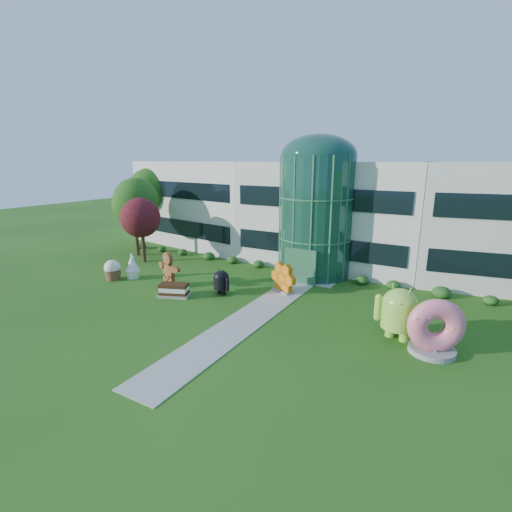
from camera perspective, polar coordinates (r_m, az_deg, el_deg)
The scene contains 14 objects.
ground at distance 22.14m, azimuth -2.72°, elevation -10.68°, with size 140.00×140.00×0.00m, color #215114.
building at distance 36.79m, azimuth 12.60°, elevation 6.71°, with size 46.00×15.00×9.30m, color beige, non-canonical shape.
atrium at distance 31.13m, azimuth 9.24°, elevation 5.98°, with size 6.00×6.00×9.80m, color #194738.
walkway at distance 23.68m, azimuth -0.08°, elevation -8.86°, with size 2.40×20.00×0.04m, color #9E9E93.
tree_red at distance 36.46m, azimuth -17.11°, elevation 3.72°, with size 4.00×4.00×6.00m, color #3F0C14, non-canonical shape.
trees_backdrop at distance 32.17m, azimuth 9.83°, elevation 4.96°, with size 52.00×8.00×8.40m, color #214B12, non-canonical shape.
android_green at distance 21.41m, azimuth 21.18°, elevation -7.72°, with size 2.95×1.97×3.34m, color #96D243, non-canonical shape.
android_black at distance 26.86m, azimuth -5.37°, elevation -3.73°, with size 1.82×1.22×2.07m, color black, non-canonical shape.
donut at distance 20.68m, azimuth 25.80°, elevation -9.63°, with size 2.82×1.36×2.94m, color #FD608B, non-canonical shape.
gingerbread at distance 29.03m, azimuth -13.32°, elevation -1.99°, with size 2.97×1.14×2.74m, color brown, non-canonical shape.
ice_cream_sandwich at distance 27.04m, azimuth -12.50°, elevation -5.14°, with size 2.17×1.09×0.97m, color #321D0B, non-canonical shape.
honeycomb at distance 27.24m, azimuth 4.23°, elevation -3.55°, with size 2.52×0.90×1.98m, color orange, non-canonical shape.
froyo at distance 31.97m, azimuth -18.47°, elevation -1.44°, with size 1.22×1.22×2.09m, color white, non-canonical shape.
cupcake at distance 32.19m, azimuth -21.21°, elevation -1.98°, with size 1.38×1.38×1.65m, color white, non-canonical shape.
Camera 1 is at (10.91, -16.81, 9.41)m, focal length 26.00 mm.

